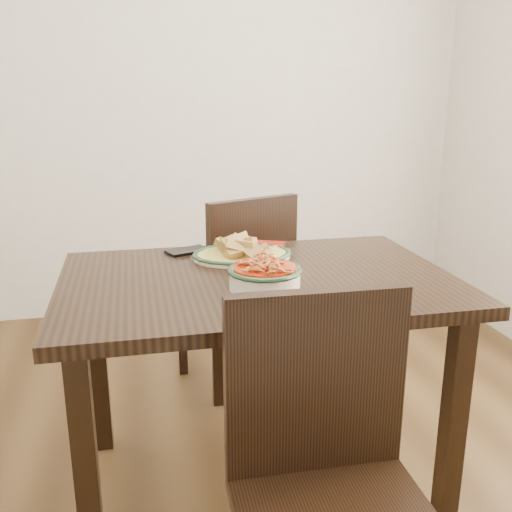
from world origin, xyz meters
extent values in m
plane|color=#382512|center=(0.00, 0.00, 0.00)|extent=(3.50, 3.50, 0.00)
cube|color=beige|center=(0.00, 1.75, 1.30)|extent=(3.50, 0.10, 2.60)
cube|color=black|center=(0.14, 0.02, 0.73)|extent=(1.21, 0.81, 0.04)
cube|color=black|center=(-0.39, -0.31, 0.35)|extent=(0.06, 0.06, 0.71)
cube|color=black|center=(0.66, -0.31, 0.35)|extent=(0.06, 0.06, 0.71)
cube|color=black|center=(-0.39, 0.34, 0.35)|extent=(0.06, 0.06, 0.71)
cube|color=black|center=(0.66, 0.34, 0.35)|extent=(0.06, 0.06, 0.71)
cube|color=black|center=(0.18, 0.77, 0.43)|extent=(0.54, 0.54, 0.04)
cube|color=black|center=(0.28, 0.99, 0.21)|extent=(0.04, 0.04, 0.41)
cube|color=black|center=(-0.04, 0.87, 0.21)|extent=(0.04, 0.04, 0.41)
cube|color=black|center=(0.40, 0.67, 0.21)|extent=(0.04, 0.04, 0.41)
cube|color=black|center=(0.08, 0.55, 0.21)|extent=(0.04, 0.04, 0.41)
cube|color=black|center=(0.24, 0.59, 0.67)|extent=(0.41, 0.19, 0.44)
cube|color=black|center=(0.15, -0.53, 0.67)|extent=(0.42, 0.05, 0.44)
ellipsoid|color=beige|center=(0.13, 0.23, 0.76)|extent=(0.34, 0.25, 0.02)
ellipsoid|color=gold|center=(0.13, 0.23, 0.76)|extent=(0.32, 0.24, 0.01)
torus|color=#18341E|center=(0.13, 0.23, 0.77)|extent=(0.26, 0.26, 0.01)
cylinder|color=beige|center=(0.13, -0.10, 0.78)|extent=(0.21, 0.21, 0.06)
torus|color=#17331C|center=(0.13, -0.10, 0.81)|extent=(0.22, 0.22, 0.02)
cylinder|color=#9A2007|center=(0.13, -0.10, 0.81)|extent=(0.18, 0.18, 0.01)
cube|color=black|center=(-0.05, 0.34, 0.76)|extent=(0.17, 0.13, 0.01)
cube|color=maroon|center=(0.25, 0.35, 0.76)|extent=(0.15, 0.14, 0.01)
camera|label=1|loc=(-0.23, -1.64, 1.30)|focal=40.00mm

